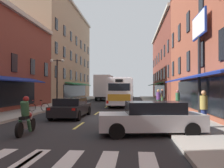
{
  "coord_description": "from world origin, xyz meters",
  "views": [
    {
      "loc": [
        2.91,
        -16.28,
        2.0
      ],
      "look_at": [
        0.63,
        9.42,
        2.45
      ],
      "focal_mm": 38.87,
      "sensor_mm": 36.0,
      "label": 1
    }
  ],
  "objects_px": {
    "billboard_sign": "(199,38)",
    "pedestrian_mid": "(204,108)",
    "bicycle_near": "(38,107)",
    "motorcycle_rider": "(26,118)",
    "sedan_mid": "(151,118)",
    "pedestrian_near": "(159,99)",
    "box_truck": "(105,88)",
    "sedan_near": "(71,107)",
    "street_lamp_twin": "(57,80)",
    "pedestrian_far": "(162,96)",
    "transit_bus": "(122,91)",
    "pedestrian_rear": "(178,100)",
    "sedan_far": "(112,94)"
  },
  "relations": [
    {
      "from": "sedan_near",
      "to": "street_lamp_twin",
      "type": "xyz_separation_m",
      "value": [
        -3.31,
        7.19,
        2.11
      ]
    },
    {
      "from": "box_truck",
      "to": "sedan_near",
      "type": "distance_m",
      "value": 23.57
    },
    {
      "from": "box_truck",
      "to": "billboard_sign",
      "type": "bearing_deg",
      "value": -69.81
    },
    {
      "from": "box_truck",
      "to": "pedestrian_mid",
      "type": "bearing_deg",
      "value": -73.83
    },
    {
      "from": "billboard_sign",
      "to": "street_lamp_twin",
      "type": "bearing_deg",
      "value": 146.29
    },
    {
      "from": "pedestrian_mid",
      "to": "pedestrian_rear",
      "type": "xyz_separation_m",
      "value": [
        0.4,
        9.11,
        -0.02
      ]
    },
    {
      "from": "box_truck",
      "to": "bicycle_near",
      "type": "height_order",
      "value": "box_truck"
    },
    {
      "from": "billboard_sign",
      "to": "pedestrian_far",
      "type": "distance_m",
      "value": 16.35
    },
    {
      "from": "pedestrian_near",
      "to": "pedestrian_far",
      "type": "height_order",
      "value": "pedestrian_near"
    },
    {
      "from": "sedan_near",
      "to": "motorcycle_rider",
      "type": "bearing_deg",
      "value": -93.66
    },
    {
      "from": "motorcycle_rider",
      "to": "pedestrian_near",
      "type": "height_order",
      "value": "pedestrian_near"
    },
    {
      "from": "billboard_sign",
      "to": "sedan_mid",
      "type": "bearing_deg",
      "value": -123.34
    },
    {
      "from": "billboard_sign",
      "to": "pedestrian_far",
      "type": "height_order",
      "value": "billboard_sign"
    },
    {
      "from": "motorcycle_rider",
      "to": "bicycle_near",
      "type": "distance_m",
      "value": 9.35
    },
    {
      "from": "sedan_mid",
      "to": "sedan_far",
      "type": "xyz_separation_m",
      "value": [
        -5.27,
        40.28,
        -0.01
      ]
    },
    {
      "from": "box_truck",
      "to": "sedan_mid",
      "type": "height_order",
      "value": "box_truck"
    },
    {
      "from": "pedestrian_near",
      "to": "street_lamp_twin",
      "type": "xyz_separation_m",
      "value": [
        -9.78,
        1.63,
        1.72
      ]
    },
    {
      "from": "sedan_far",
      "to": "pedestrian_far",
      "type": "xyz_separation_m",
      "value": [
        8.16,
        -19.34,
        0.34
      ]
    },
    {
      "from": "transit_bus",
      "to": "sedan_near",
      "type": "bearing_deg",
      "value": -103.2
    },
    {
      "from": "pedestrian_mid",
      "to": "pedestrian_near",
      "type": "bearing_deg",
      "value": 4.3
    },
    {
      "from": "sedan_mid",
      "to": "pedestrian_mid",
      "type": "distance_m",
      "value": 2.95
    },
    {
      "from": "sedan_mid",
      "to": "transit_bus",
      "type": "bearing_deg",
      "value": 96.62
    },
    {
      "from": "pedestrian_near",
      "to": "box_truck",
      "type": "bearing_deg",
      "value": -25.59
    },
    {
      "from": "motorcycle_rider",
      "to": "pedestrian_near",
      "type": "distance_m",
      "value": 13.57
    },
    {
      "from": "pedestrian_far",
      "to": "pedestrian_mid",
      "type": "bearing_deg",
      "value": -83.26
    },
    {
      "from": "billboard_sign",
      "to": "pedestrian_mid",
      "type": "distance_m",
      "value": 5.63
    },
    {
      "from": "bicycle_near",
      "to": "street_lamp_twin",
      "type": "height_order",
      "value": "street_lamp_twin"
    },
    {
      "from": "motorcycle_rider",
      "to": "bicycle_near",
      "type": "relative_size",
      "value": 1.22
    },
    {
      "from": "sedan_mid",
      "to": "pedestrian_near",
      "type": "distance_m",
      "value": 11.4
    },
    {
      "from": "transit_bus",
      "to": "pedestrian_near",
      "type": "bearing_deg",
      "value": -62.54
    },
    {
      "from": "box_truck",
      "to": "street_lamp_twin",
      "type": "distance_m",
      "value": 16.59
    },
    {
      "from": "sedan_near",
      "to": "box_truck",
      "type": "bearing_deg",
      "value": 91.19
    },
    {
      "from": "transit_bus",
      "to": "street_lamp_twin",
      "type": "height_order",
      "value": "street_lamp_twin"
    },
    {
      "from": "pedestrian_mid",
      "to": "pedestrian_far",
      "type": "xyz_separation_m",
      "value": [
        0.31,
        19.54,
        0.0
      ]
    },
    {
      "from": "sedan_far",
      "to": "bicycle_near",
      "type": "bearing_deg",
      "value": -95.64
    },
    {
      "from": "pedestrian_near",
      "to": "pedestrian_rear",
      "type": "relative_size",
      "value": 1.03
    },
    {
      "from": "bicycle_near",
      "to": "pedestrian_mid",
      "type": "height_order",
      "value": "pedestrian_mid"
    },
    {
      "from": "transit_bus",
      "to": "box_truck",
      "type": "relative_size",
      "value": 1.46
    },
    {
      "from": "sedan_near",
      "to": "sedan_mid",
      "type": "xyz_separation_m",
      "value": [
        5.01,
        -5.74,
        0.03
      ]
    },
    {
      "from": "sedan_mid",
      "to": "pedestrian_near",
      "type": "xyz_separation_m",
      "value": [
        1.45,
        11.3,
        0.35
      ]
    },
    {
      "from": "transit_bus",
      "to": "pedestrian_far",
      "type": "relative_size",
      "value": 6.64
    },
    {
      "from": "pedestrian_far",
      "to": "pedestrian_near",
      "type": "bearing_deg",
      "value": -90.83
    },
    {
      "from": "bicycle_near",
      "to": "pedestrian_far",
      "type": "height_order",
      "value": "pedestrian_far"
    },
    {
      "from": "bicycle_near",
      "to": "motorcycle_rider",
      "type": "bearing_deg",
      "value": -71.22
    },
    {
      "from": "box_truck",
      "to": "sedan_far",
      "type": "bearing_deg",
      "value": 88.78
    },
    {
      "from": "sedan_near",
      "to": "pedestrian_far",
      "type": "xyz_separation_m",
      "value": [
        7.91,
        15.19,
        0.36
      ]
    },
    {
      "from": "transit_bus",
      "to": "pedestrian_near",
      "type": "height_order",
      "value": "transit_bus"
    },
    {
      "from": "pedestrian_far",
      "to": "pedestrian_rear",
      "type": "height_order",
      "value": "pedestrian_far"
    },
    {
      "from": "bicycle_near",
      "to": "pedestrian_far",
      "type": "bearing_deg",
      "value": 47.85
    },
    {
      "from": "bicycle_near",
      "to": "pedestrian_near",
      "type": "bearing_deg",
      "value": 16.14
    }
  ]
}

